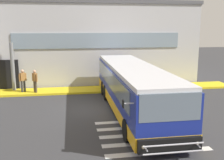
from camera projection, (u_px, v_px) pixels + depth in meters
ground_plane at (94, 109)px, 15.94m from camera, size 80.00×90.00×0.02m
bay_paint_stripes at (146, 134)px, 12.20m from camera, size 4.40×3.96×0.01m
terminal_building at (75, 41)px, 26.34m from camera, size 21.15×13.80×7.01m
boarding_curb at (88, 90)px, 20.56m from camera, size 23.35×2.00×0.15m
entry_support_column at (13, 67)px, 19.87m from camera, size 0.28×0.28×3.58m
bus_main_foreground at (133, 89)px, 15.32m from camera, size 3.13×12.32×2.70m
passenger_near_column at (23, 79)px, 19.43m from camera, size 0.52×0.50×1.68m
passenger_by_doorway at (35, 80)px, 19.26m from camera, size 0.40×0.49×1.68m
safety_bollard_yellow at (141, 87)px, 19.96m from camera, size 0.18×0.18×0.90m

